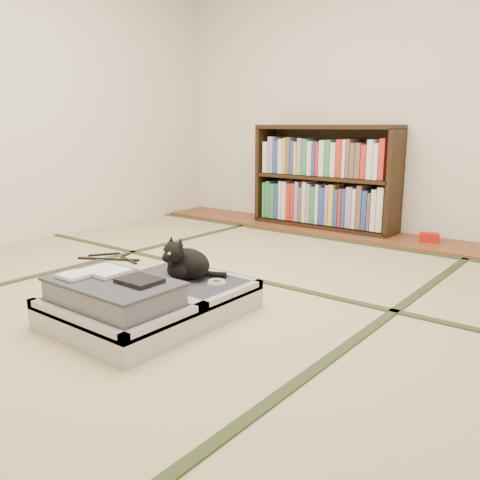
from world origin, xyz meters
The scene contains 10 objects.
floor centered at (0.00, 0.00, 0.00)m, with size 4.50×4.50×0.00m, color #C8B585.
wood_strip centered at (0.00, 2.00, 0.01)m, with size 4.00×0.50×0.02m, color brown.
red_item centered at (0.64, 2.03, 0.06)m, with size 0.15×0.09×0.07m, color #AC130D.
room_shell centered at (0.00, 0.00, 1.46)m, with size 4.50×4.50×4.50m.
tatami_borders centered at (0.00, 0.49, 0.00)m, with size 4.00×4.50×0.01m.
bookcase centered at (-0.33, 2.07, 0.45)m, with size 1.33×0.30×0.92m.
suitcase centered at (0.10, -0.45, 0.09)m, with size 0.68×0.91×0.27m.
cat centered at (0.08, -0.15, 0.22)m, with size 0.30×0.30×0.24m.
cable_coil centered at (0.26, -0.11, 0.14)m, with size 0.09×0.09×0.02m.
hanger centered at (-0.96, 0.19, 0.01)m, with size 0.45×0.32×0.01m.
Camera 1 is at (1.88, -1.98, 0.92)m, focal length 38.00 mm.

